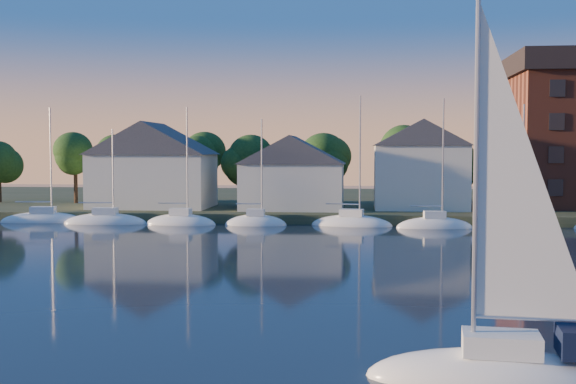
# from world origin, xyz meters

# --- Properties ---
(shoreline_land) EXTENTS (160.00, 50.00, 2.00)m
(shoreline_land) POSITION_xyz_m (0.00, 75.00, 0.00)
(shoreline_land) COLOR #2E3A22
(shoreline_land) RESTS_ON ground
(wooden_dock) EXTENTS (120.00, 3.00, 1.00)m
(wooden_dock) POSITION_xyz_m (0.00, 52.00, 0.00)
(wooden_dock) COLOR brown
(wooden_dock) RESTS_ON ground
(clubhouse_west) EXTENTS (13.65, 9.45, 9.64)m
(clubhouse_west) POSITION_xyz_m (-22.00, 58.00, 5.93)
(clubhouse_west) COLOR silver
(clubhouse_west) RESTS_ON shoreline_land
(clubhouse_centre) EXTENTS (11.55, 8.40, 8.08)m
(clubhouse_centre) POSITION_xyz_m (-6.00, 57.00, 5.13)
(clubhouse_centre) COLOR silver
(clubhouse_centre) RESTS_ON shoreline_land
(clubhouse_east) EXTENTS (10.50, 8.40, 9.80)m
(clubhouse_east) POSITION_xyz_m (8.00, 59.00, 6.00)
(clubhouse_east) COLOR silver
(clubhouse_east) RESTS_ON shoreline_land
(tree_line) EXTENTS (93.40, 5.40, 8.90)m
(tree_line) POSITION_xyz_m (2.00, 63.00, 7.18)
(tree_line) COLOR #39271A
(tree_line) RESTS_ON shoreline_land
(moored_fleet) EXTENTS (95.50, 2.40, 12.05)m
(moored_fleet) POSITION_xyz_m (4.00, 49.00, 0.10)
(moored_fleet) COLOR white
(moored_fleet) RESTS_ON ground
(hero_sailboat) EXTENTS (8.89, 3.62, 13.60)m
(hero_sailboat) POSITION_xyz_m (6.13, 1.53, 0.57)
(hero_sailboat) COLOR white
(hero_sailboat) RESTS_ON ground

